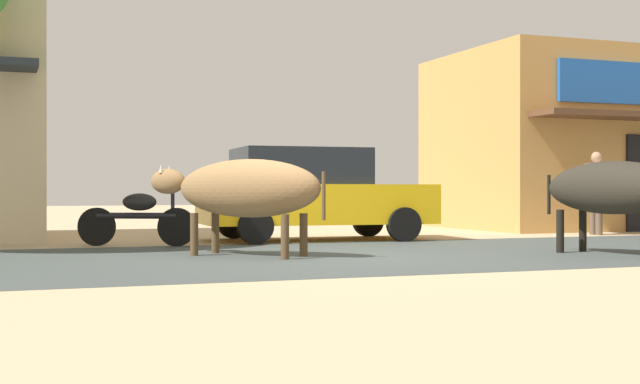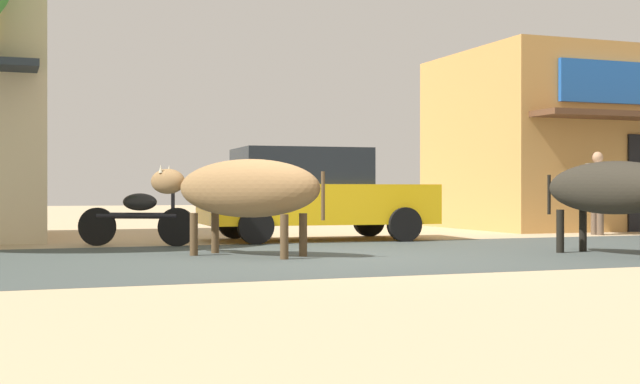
{
  "view_description": "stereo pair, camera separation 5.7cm",
  "coord_description": "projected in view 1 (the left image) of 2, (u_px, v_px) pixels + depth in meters",
  "views": [
    {
      "loc": [
        -4.06,
        -11.01,
        0.9
      ],
      "look_at": [
        0.59,
        1.39,
        0.87
      ],
      "focal_mm": 48.67,
      "sensor_mm": 36.0,
      "label": 1
    },
    {
      "loc": [
        -4.01,
        -11.03,
        0.9
      ],
      "look_at": [
        0.59,
        1.39,
        0.87
      ],
      "focal_mm": 48.67,
      "sensor_mm": 36.0,
      "label": 2
    }
  ],
  "objects": [
    {
      "name": "ground",
      "position": [
        315.0,
        256.0,
        11.74
      ],
      "size": [
        80.0,
        80.0,
        0.0
      ],
      "primitive_type": "plane",
      "color": "tan"
    },
    {
      "name": "asphalt_road",
      "position": [
        315.0,
        256.0,
        11.74
      ],
      "size": [
        72.0,
        5.67,
        0.0
      ],
      "primitive_type": "cube",
      "color": "#3D4542",
      "rests_on": "ground"
    },
    {
      "name": "storefront_right_club",
      "position": [
        623.0,
        143.0,
        21.37
      ],
      "size": [
        8.93,
        5.43,
        4.09
      ],
      "color": "tan",
      "rests_on": "ground"
    },
    {
      "name": "parked_hatchback_car",
      "position": [
        311.0,
        193.0,
        15.52
      ],
      "size": [
        4.18,
        2.14,
        1.64
      ],
      "color": "yellow",
      "rests_on": "ground"
    },
    {
      "name": "parked_motorcycle",
      "position": [
        138.0,
        217.0,
        13.87
      ],
      "size": [
        1.77,
        0.94,
        1.06
      ],
      "color": "black",
      "rests_on": "ground"
    },
    {
      "name": "cow_near_brown",
      "position": [
        245.0,
        189.0,
        11.79
      ],
      "size": [
        2.23,
        2.32,
        1.32
      ],
      "color": "olive",
      "rests_on": "ground"
    },
    {
      "name": "cow_far_dark",
      "position": [
        616.0,
        189.0,
        11.88
      ],
      "size": [
        1.12,
        2.76,
        1.3
      ],
      "color": "#2A261E",
      "rests_on": "ground"
    },
    {
      "name": "pedestrian_by_shop",
      "position": [
        596.0,
        186.0,
        17.37
      ],
      "size": [
        0.31,
        0.61,
        1.67
      ],
      "color": "brown",
      "rests_on": "ground"
    }
  ]
}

